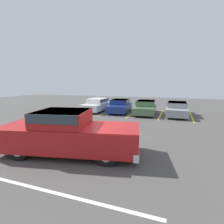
{
  "coord_description": "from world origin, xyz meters",
  "views": [
    {
      "loc": [
        3.84,
        -6.5,
        2.9
      ],
      "look_at": [
        -0.04,
        4.28,
        1.0
      ],
      "focal_mm": 28.0,
      "sensor_mm": 36.0,
      "label": 1
    }
  ],
  "objects_px": {
    "pickup_truck": "(70,132)",
    "parked_sedan_a": "(97,104)",
    "parked_sedan_b": "(120,105)",
    "parked_sedan_d": "(177,108)",
    "traffic_cone": "(18,130)",
    "parked_sedan_c": "(146,107)",
    "wheel_stop_curb": "(130,108)"
  },
  "relations": [
    {
      "from": "parked_sedan_b",
      "to": "parked_sedan_d",
      "type": "distance_m",
      "value": 5.4
    },
    {
      "from": "traffic_cone",
      "to": "parked_sedan_c",
      "type": "bearing_deg",
      "value": 56.88
    },
    {
      "from": "parked_sedan_d",
      "to": "wheel_stop_curb",
      "type": "distance_m",
      "value": 6.0
    },
    {
      "from": "pickup_truck",
      "to": "wheel_stop_curb",
      "type": "xyz_separation_m",
      "value": [
        -0.92,
        13.87,
        -0.82
      ]
    },
    {
      "from": "parked_sedan_c",
      "to": "wheel_stop_curb",
      "type": "relative_size",
      "value": 2.42
    },
    {
      "from": "parked_sedan_b",
      "to": "wheel_stop_curb",
      "type": "relative_size",
      "value": 2.41
    },
    {
      "from": "pickup_truck",
      "to": "parked_sedan_a",
      "type": "height_order",
      "value": "pickup_truck"
    },
    {
      "from": "parked_sedan_c",
      "to": "parked_sedan_d",
      "type": "distance_m",
      "value": 2.79
    },
    {
      "from": "pickup_truck",
      "to": "parked_sedan_b",
      "type": "bearing_deg",
      "value": 84.4
    },
    {
      "from": "parked_sedan_b",
      "to": "parked_sedan_c",
      "type": "bearing_deg",
      "value": 81.32
    },
    {
      "from": "pickup_truck",
      "to": "parked_sedan_c",
      "type": "bearing_deg",
      "value": 70.46
    },
    {
      "from": "parked_sedan_a",
      "to": "parked_sedan_b",
      "type": "bearing_deg",
      "value": 92.38
    },
    {
      "from": "parked_sedan_d",
      "to": "wheel_stop_curb",
      "type": "xyz_separation_m",
      "value": [
        -5.13,
        3.07,
        -0.57
      ]
    },
    {
      "from": "wheel_stop_curb",
      "to": "parked_sedan_c",
      "type": "bearing_deg",
      "value": -54.23
    },
    {
      "from": "parked_sedan_a",
      "to": "parked_sedan_d",
      "type": "bearing_deg",
      "value": 90.9
    },
    {
      "from": "parked_sedan_b",
      "to": "wheel_stop_curb",
      "type": "height_order",
      "value": "parked_sedan_b"
    },
    {
      "from": "pickup_truck",
      "to": "parked_sedan_b",
      "type": "distance_m",
      "value": 10.85
    },
    {
      "from": "parked_sedan_b",
      "to": "parked_sedan_c",
      "type": "xyz_separation_m",
      "value": [
        2.62,
        -0.16,
        -0.0
      ]
    },
    {
      "from": "traffic_cone",
      "to": "parked_sedan_b",
      "type": "bearing_deg",
      "value": 70.23
    },
    {
      "from": "parked_sedan_b",
      "to": "wheel_stop_curb",
      "type": "xyz_separation_m",
      "value": [
        0.27,
        3.09,
        -0.6
      ]
    },
    {
      "from": "parked_sedan_b",
      "to": "parked_sedan_d",
      "type": "height_order",
      "value": "parked_sedan_b"
    },
    {
      "from": "pickup_truck",
      "to": "traffic_cone",
      "type": "height_order",
      "value": "pickup_truck"
    },
    {
      "from": "pickup_truck",
      "to": "traffic_cone",
      "type": "bearing_deg",
      "value": 149.79
    },
    {
      "from": "pickup_truck",
      "to": "parked_sedan_b",
      "type": "relative_size",
      "value": 1.33
    },
    {
      "from": "parked_sedan_a",
      "to": "parked_sedan_c",
      "type": "distance_m",
      "value": 5.09
    },
    {
      "from": "parked_sedan_b",
      "to": "parked_sedan_d",
      "type": "relative_size",
      "value": 0.95
    },
    {
      "from": "parked_sedan_d",
      "to": "parked_sedan_c",
      "type": "bearing_deg",
      "value": -86.4
    },
    {
      "from": "parked_sedan_d",
      "to": "traffic_cone",
      "type": "distance_m",
      "value": 12.77
    },
    {
      "from": "pickup_truck",
      "to": "parked_sedan_a",
      "type": "bearing_deg",
      "value": 97.02
    },
    {
      "from": "parked_sedan_a",
      "to": "pickup_truck",
      "type": "bearing_deg",
      "value": 18.9
    },
    {
      "from": "pickup_truck",
      "to": "parked_sedan_a",
      "type": "relative_size",
      "value": 1.36
    },
    {
      "from": "wheel_stop_curb",
      "to": "pickup_truck",
      "type": "bearing_deg",
      "value": -86.22
    }
  ]
}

